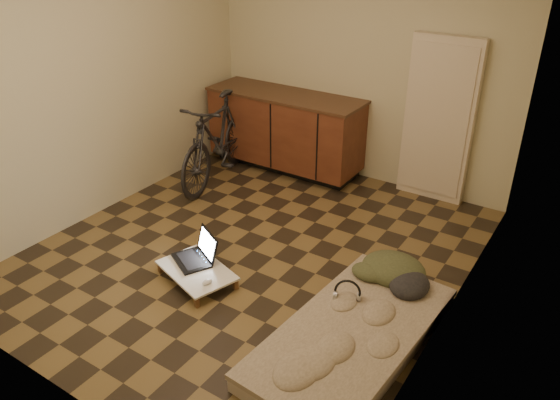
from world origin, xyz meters
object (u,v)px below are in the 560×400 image
Objects in this scene: bicycle at (217,136)px; laptop at (197,255)px; lap_desk at (197,271)px; futon at (352,336)px.

bicycle is 1.84m from laptop.
laptop is (0.99, -1.51, -0.38)m from bicycle.
futon is at bearing 18.51° from lap_desk.
lap_desk is at bearing -68.61° from bicycle.
futon is at bearing -44.87° from bicycle.
futon is 1.52m from laptop.
bicycle reaches higher than futon.
futon is at bearing 24.24° from laptop.
laptop reaches higher than lap_desk.
laptop reaches higher than futon.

